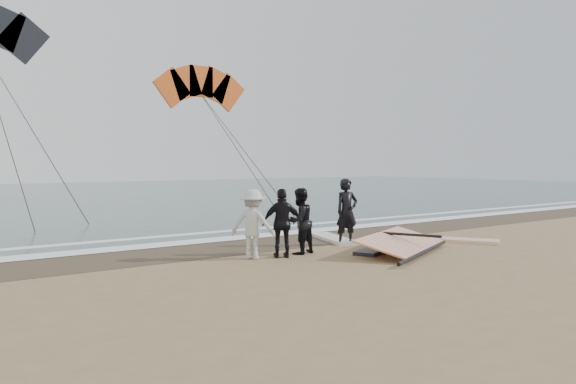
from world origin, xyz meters
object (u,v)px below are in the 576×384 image
object	(u,v)px
man_main	(347,212)
sail_rig	(396,245)
board_cream	(333,239)
board_white	(456,240)

from	to	relation	value
man_main	sail_rig	bearing A→B (deg)	-72.39
man_main	board_cream	world-z (taller)	man_main
man_main	board_cream	distance (m)	1.43
man_main	sail_rig	size ratio (longest dim) A/B	0.51
sail_rig	man_main	bearing A→B (deg)	98.31
man_main	board_white	world-z (taller)	man_main
board_white	sail_rig	xyz separation A→B (m)	(-2.91, -0.24, 0.14)
man_main	sail_rig	world-z (taller)	man_main
board_cream	sail_rig	bearing A→B (deg)	-75.09
board_white	board_cream	xyz separation A→B (m)	(-2.78, 2.47, 0.00)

